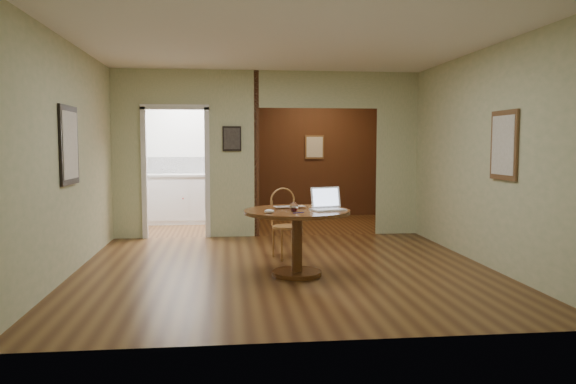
{
  "coord_description": "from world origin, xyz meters",
  "views": [
    {
      "loc": [
        -0.71,
        -6.65,
        1.51
      ],
      "look_at": [
        0.01,
        -0.2,
        0.96
      ],
      "focal_mm": 35.0,
      "sensor_mm": 36.0,
      "label": 1
    }
  ],
  "objects": [
    {
      "name": "mouse",
      "position": [
        -0.24,
        -0.61,
        0.78
      ],
      "size": [
        0.12,
        0.08,
        0.05
      ],
      "primitive_type": "ellipsoid",
      "rotation": [
        0.0,
        0.0,
        -0.15
      ],
      "color": "white",
      "rests_on": "dining_table"
    },
    {
      "name": "kitchen_cabinet",
      "position": [
        -1.35,
        4.2,
        0.47
      ],
      "size": [
        2.06,
        0.6,
        0.94
      ],
      "color": "white",
      "rests_on": "ground"
    },
    {
      "name": "wine_glass",
      "position": [
        0.05,
        -0.48,
        0.81
      ],
      "size": [
        0.1,
        0.1,
        0.11
      ],
      "primitive_type": null,
      "color": "white",
      "rests_on": "dining_table"
    },
    {
      "name": "closed_laptop",
      "position": [
        0.04,
        -0.21,
        0.78
      ],
      "size": [
        0.4,
        0.3,
        0.03
      ],
      "primitive_type": "imported",
      "rotation": [
        0.0,
        0.0,
        0.18
      ],
      "color": "#B0B0B5",
      "rests_on": "dining_table"
    },
    {
      "name": "dining_table",
      "position": [
        0.1,
        -0.32,
        0.56
      ],
      "size": [
        1.22,
        1.22,
        0.76
      ],
      "rotation": [
        0.0,
        0.0,
        0.09
      ],
      "color": "brown",
      "rests_on": "ground"
    },
    {
      "name": "grocery_bag",
      "position": [
        -0.75,
        4.2,
        1.09
      ],
      "size": [
        0.35,
        0.32,
        0.3
      ],
      "primitive_type": "ellipsoid",
      "rotation": [
        0.0,
        0.0,
        0.26
      ],
      "color": "beige",
      "rests_on": "kitchen_cabinet"
    },
    {
      "name": "floor",
      "position": [
        0.0,
        0.0,
        0.0
      ],
      "size": [
        5.0,
        5.0,
        0.0
      ],
      "primitive_type": "plane",
      "color": "#452713",
      "rests_on": "ground"
    },
    {
      "name": "chair",
      "position": [
        0.08,
        0.71,
        0.52
      ],
      "size": [
        0.5,
        0.5,
        0.93
      ],
      "rotation": [
        0.0,
        0.0,
        0.31
      ],
      "color": "#B0683E",
      "rests_on": "ground"
    },
    {
      "name": "pen",
      "position": [
        0.08,
        -0.62,
        0.77
      ],
      "size": [
        0.13,
        0.08,
        0.01
      ],
      "primitive_type": "cylinder",
      "rotation": [
        0.0,
        1.57,
        0.51
      ],
      "color": "#0D115F",
      "rests_on": "dining_table"
    },
    {
      "name": "room_shell",
      "position": [
        -0.47,
        3.1,
        1.29
      ],
      "size": [
        5.2,
        7.5,
        5.0
      ],
      "color": "white",
      "rests_on": "ground"
    },
    {
      "name": "open_laptop",
      "position": [
        0.45,
        -0.34,
        0.83
      ],
      "size": [
        0.42,
        0.4,
        0.26
      ],
      "rotation": [
        0.0,
        0.0,
        0.27
      ],
      "color": "white",
      "rests_on": "dining_table"
    }
  ]
}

